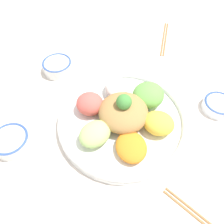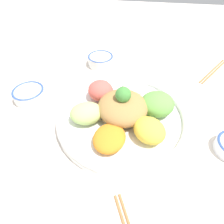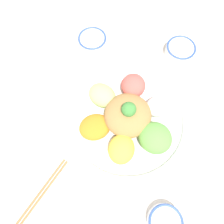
{
  "view_description": "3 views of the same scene",
  "coord_description": "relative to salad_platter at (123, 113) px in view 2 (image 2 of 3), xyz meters",
  "views": [
    {
      "loc": [
        -0.37,
        0.15,
        0.56
      ],
      "look_at": [
        -0.05,
        0.02,
        0.09
      ],
      "focal_mm": 35.0,
      "sensor_mm": 36.0,
      "label": 1
    },
    {
      "loc": [
        -0.43,
        -0.05,
        0.43
      ],
      "look_at": [
        -0.03,
        0.01,
        0.03
      ],
      "focal_mm": 30.0,
      "sensor_mm": 36.0,
      "label": 2
    },
    {
      "loc": [
        -0.2,
        -0.2,
        0.68
      ],
      "look_at": [
        -0.07,
        0.01,
        0.05
      ],
      "focal_mm": 35.0,
      "sensor_mm": 36.0,
      "label": 3
    }
  ],
  "objects": [
    {
      "name": "rice_bowl_plain",
      "position": [
        0.05,
        0.32,
        -0.01
      ],
      "size": [
        0.1,
        0.1,
        0.04
      ],
      "color": "white",
      "rests_on": "ground_plane"
    },
    {
      "name": "ground_plane",
      "position": [
        0.04,
        0.02,
        -0.03
      ],
      "size": [
        2.4,
        2.4,
        0.0
      ],
      "primitive_type": "plane",
      "color": "silver"
    },
    {
      "name": "sauce_bowl_dark",
      "position": [
        0.3,
        0.13,
        -0.01
      ],
      "size": [
        0.11,
        0.11,
        0.04
      ],
      "color": "white",
      "rests_on": "ground_plane"
    },
    {
      "name": "salad_platter",
      "position": [
        0.0,
        0.0,
        0.0
      ],
      "size": [
        0.39,
        0.39,
        0.12
      ],
      "color": "white",
      "rests_on": "ground_plane"
    },
    {
      "name": "chopsticks_pair_near",
      "position": [
        0.32,
        -0.34,
        -0.03
      ],
      "size": [
        0.2,
        0.15,
        0.01
      ],
      "rotation": [
        0.0,
        0.0,
        2.52
      ],
      "color": "#9E6B3D",
      "rests_on": "ground_plane"
    }
  ]
}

